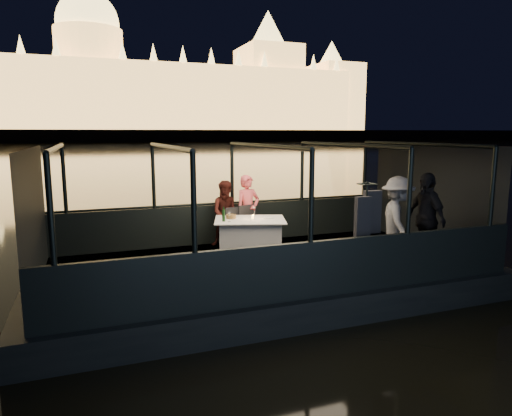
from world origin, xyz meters
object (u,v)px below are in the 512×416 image
object	(u,v)px
person_woman_coral	(248,213)
person_man_maroon	(227,214)
chair_port_right	(250,229)
passenger_stripe	(397,222)
wine_bottle	(224,214)
coat_stand	(365,231)
chair_port_left	(237,230)
passenger_dark	(425,221)
dining_table_central	(250,237)

from	to	relation	value
person_woman_coral	person_man_maroon	xyz separation A→B (m)	(-0.46, 0.10, 0.00)
chair_port_right	passenger_stripe	world-z (taller)	passenger_stripe
chair_port_right	wine_bottle	distance (m)	0.99
coat_stand	wine_bottle	distance (m)	2.96
chair_port_right	person_man_maroon	bearing A→B (deg)	117.51
chair_port_left	person_man_maroon	xyz separation A→B (m)	(-0.10, 0.43, 0.30)
coat_stand	passenger_dark	distance (m)	1.84
chair_port_right	person_woman_coral	distance (m)	0.46
dining_table_central	chair_port_left	xyz separation A→B (m)	(-0.14, 0.46, 0.06)
chair_port_right	passenger_stripe	distance (m)	3.11
dining_table_central	chair_port_right	bearing A→B (deg)	69.82
chair_port_right	person_woman_coral	xyz separation A→B (m)	(0.07, 0.34, 0.30)
coat_stand	person_man_maroon	xyz separation A→B (m)	(-1.47, 3.25, -0.15)
coat_stand	passenger_dark	bearing A→B (deg)	18.20
passenger_stripe	passenger_dark	world-z (taller)	passenger_dark
chair_port_left	passenger_stripe	bearing A→B (deg)	-50.78
chair_port_right	wine_bottle	size ratio (longest dim) A/B	3.17
dining_table_central	person_man_maroon	xyz separation A→B (m)	(-0.23, 0.89, 0.36)
dining_table_central	passenger_dark	distance (m)	3.50
person_man_maroon	dining_table_central	bearing A→B (deg)	-58.99
dining_table_central	chair_port_right	distance (m)	0.48
coat_stand	wine_bottle	bearing A→B (deg)	127.74
person_man_maroon	coat_stand	bearing A→B (deg)	-49.31
person_woman_coral	wine_bottle	distance (m)	1.15
person_woman_coral	person_man_maroon	world-z (taller)	person_woman_coral
chair_port_left	chair_port_right	distance (m)	0.30
dining_table_central	passenger_stripe	size ratio (longest dim) A/B	0.83
coat_stand	person_man_maroon	distance (m)	3.57
chair_port_right	passenger_dark	xyz separation A→B (m)	(2.82, -2.23, 0.40)
wine_bottle	dining_table_central	bearing A→B (deg)	1.72
chair_port_right	passenger_dark	size ratio (longest dim) A/B	0.53
dining_table_central	person_woman_coral	world-z (taller)	person_woman_coral
person_woman_coral	passenger_dark	distance (m)	3.77
coat_stand	person_woman_coral	xyz separation A→B (m)	(-1.00, 3.14, -0.15)
dining_table_central	person_woman_coral	xyz separation A→B (m)	(0.23, 0.79, 0.36)
dining_table_central	coat_stand	size ratio (longest dim) A/B	0.83
wine_bottle	coat_stand	bearing A→B (deg)	-52.26
coat_stand	dining_table_central	bearing A→B (deg)	117.67
person_man_maroon	chair_port_right	bearing A→B (deg)	-31.63
chair_port_left	wine_bottle	distance (m)	0.80
chair_port_left	coat_stand	size ratio (longest dim) A/B	0.52
dining_table_central	passenger_stripe	world-z (taller)	passenger_stripe
chair_port_left	person_woman_coral	distance (m)	0.58
chair_port_left	coat_stand	distance (m)	3.16
wine_bottle	passenger_stripe	bearing A→B (deg)	-28.83
chair_port_left	passenger_dark	xyz separation A→B (m)	(3.12, -2.24, 0.40)
person_woman_coral	wine_bottle	world-z (taller)	person_woman_coral
passenger_dark	chair_port_left	bearing A→B (deg)	-122.06
chair_port_left	person_woman_coral	bearing A→B (deg)	30.70
dining_table_central	wine_bottle	xyz separation A→B (m)	(-0.57, -0.02, 0.53)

